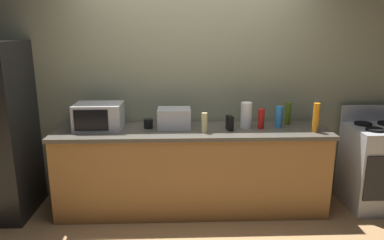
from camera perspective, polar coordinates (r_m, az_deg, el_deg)
ground_plane at (r=3.67m, az=0.24°, el=-16.90°), size 8.00×8.00×0.00m
back_wall at (r=3.99m, az=-0.22°, el=6.31°), size 6.40×0.10×2.70m
counter_run at (r=3.83m, az=0.00°, el=-7.99°), size 2.84×0.64×0.90m
stove_range at (r=4.38m, az=27.38°, el=-6.63°), size 0.60×0.61×1.08m
microwave at (r=3.79m, az=-14.73°, el=0.56°), size 0.48×0.35×0.27m
toaster_oven at (r=3.71m, az=-2.88°, el=0.28°), size 0.34×0.26×0.21m
paper_towel_roll at (r=3.76m, az=8.71°, el=0.78°), size 0.12×0.12×0.27m
cordless_phone at (r=3.66m, az=6.08°, el=-0.49°), size 0.07×0.12×0.15m
bottle_olive_oil at (r=4.00m, az=15.14°, el=1.05°), size 0.06×0.06×0.24m
bottle_hot_sauce at (r=3.77m, az=11.04°, el=0.22°), size 0.07×0.07×0.21m
bottle_vinegar at (r=3.55m, az=2.01°, el=-0.44°), size 0.06×0.06×0.20m
bottle_spray_cleaner at (r=3.85m, az=13.76°, el=0.50°), size 0.08×0.08×0.22m
bottle_dish_soap at (r=3.77m, az=19.29°, el=0.36°), size 0.06×0.06×0.30m
mug_black at (r=3.74m, az=-7.03°, el=-0.58°), size 0.10×0.10×0.10m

